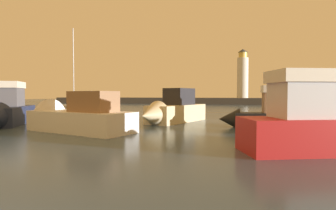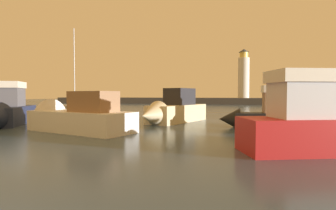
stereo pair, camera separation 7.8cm
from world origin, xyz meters
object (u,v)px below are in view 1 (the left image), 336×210
Objects in this scene: motorboat_3 at (172,111)px; sailboat_moored at (77,108)px; lighthouse at (243,75)px; motorboat_1 at (70,112)px; motorboat_4 at (66,118)px; motorboat_0 at (6,112)px; motorboat_5 at (263,115)px.

sailboat_moored is at bearing 149.68° from motorboat_3.
lighthouse is 48.40m from motorboat_3.
motorboat_3 is 0.76× the size of sailboat_moored.
lighthouse is at bearing 62.74° from sailboat_moored.
motorboat_4 is at bearing -55.10° from motorboat_1.
lighthouse is 1.07× the size of sailboat_moored.
motorboat_0 reaches higher than motorboat_5.
motorboat_0 is at bearing -92.09° from motorboat_1.
motorboat_4 is at bearing -128.83° from motorboat_3.
lighthouse reaches higher than motorboat_4.
motorboat_4 is at bearing -157.91° from motorboat_5.
sailboat_moored is (-4.37, 7.41, -0.08)m from motorboat_1.
sailboat_moored is at bearing 122.90° from motorboat_4.
motorboat_3 is at bearing 51.17° from motorboat_4.
motorboat_3 reaches higher than motorboat_1.
motorboat_5 reaches higher than motorboat_3.
motorboat_3 is at bearing -8.74° from motorboat_1.
sailboat_moored reaches higher than motorboat_1.
motorboat_4 is 13.53m from motorboat_5.
motorboat_0 is 0.84× the size of motorboat_4.
motorboat_5 reaches higher than motorboat_1.
lighthouse reaches higher than motorboat_0.
motorboat_3 is (11.25, -1.73, 0.39)m from motorboat_1.
motorboat_1 is 1.04× the size of motorboat_5.
motorboat_4 is 1.50× the size of motorboat_5.
sailboat_moored is at bearing 154.76° from motorboat_5.
motorboat_1 is 11.39m from motorboat_3.
motorboat_0 is 15.33m from sailboat_moored.
lighthouse is at bearing 71.34° from motorboat_1.
lighthouse is at bearing 73.50° from motorboat_0.
motorboat_0 is 1.22× the size of motorboat_1.
motorboat_4 is at bearing -9.83° from motorboat_0.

